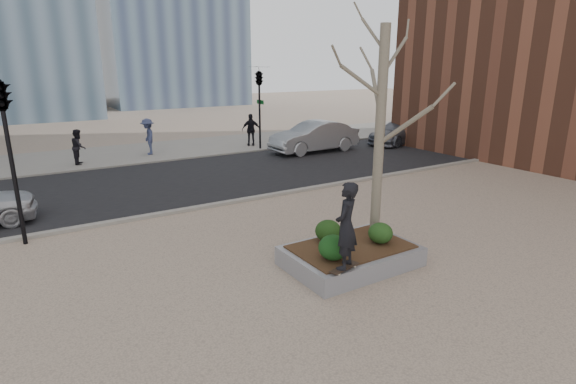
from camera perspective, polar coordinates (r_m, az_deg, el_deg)
ground at (r=10.37m, az=3.56°, el=-10.47°), size 120.00×120.00×0.00m
street at (r=18.93m, az=-14.25°, el=1.37°), size 60.00×8.00×0.02m
far_sidewalk at (r=25.55m, az=-19.16°, el=4.67°), size 60.00×6.00×0.02m
planter at (r=10.84m, az=7.94°, el=-8.08°), size 3.00×2.00×0.45m
planter_mulch at (r=10.74m, az=7.99°, el=-6.88°), size 2.70×1.70×0.04m
sycamore_tree at (r=10.84m, az=11.79°, el=11.28°), size 2.80×2.80×6.60m
shrub_left at (r=9.88m, az=5.76°, el=-7.03°), size 0.65×0.65×0.55m
shrub_middle at (r=10.84m, az=5.12°, el=-4.94°), size 0.63×0.63×0.53m
shrub_right at (r=10.94m, az=11.66°, el=-5.12°), size 0.58×0.58×0.50m
skateboard at (r=9.59m, az=7.18°, el=-9.64°), size 0.80×0.37×0.08m
skateboarder at (r=9.22m, az=7.39°, el=-4.28°), size 0.80×0.74×1.83m
car_silver at (r=24.49m, az=3.35°, el=7.04°), size 4.99×1.80×1.64m
car_third at (r=27.91m, az=13.79°, el=7.37°), size 4.86×2.92×1.32m
pedestrian_a at (r=23.50m, az=-25.03°, el=5.23°), size 0.83×0.95×1.66m
pedestrian_b at (r=24.74m, az=-17.34°, el=6.73°), size 0.88×1.31×1.88m
pedestrian_c at (r=26.33m, az=-4.70°, el=7.87°), size 1.17×0.80×1.84m
traffic_light_near at (r=13.34m, az=-31.68°, el=3.37°), size 0.60×2.48×4.50m
traffic_light_far at (r=25.26m, az=-3.63°, el=10.53°), size 0.60×2.48×4.50m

